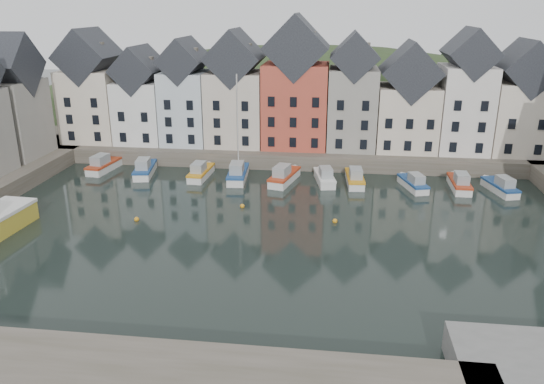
# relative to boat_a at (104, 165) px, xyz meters

# --- Properties ---
(ground) EXTENTS (260.00, 260.00, 0.00)m
(ground) POSITION_rel_boat_a_xyz_m (24.49, -19.16, -0.76)
(ground) COLOR black
(ground) RESTS_ON ground
(far_quay) EXTENTS (90.00, 16.00, 2.00)m
(far_quay) POSITION_rel_boat_a_xyz_m (24.49, 10.84, 0.24)
(far_quay) COLOR #4E493C
(far_quay) RESTS_ON ground
(near_wall) EXTENTS (50.00, 6.00, 2.00)m
(near_wall) POSITION_rel_boat_a_xyz_m (14.49, -41.16, 0.24)
(near_wall) COLOR #4E493C
(near_wall) RESTS_ON ground
(hillside) EXTENTS (153.60, 70.40, 64.00)m
(hillside) POSITION_rel_boat_a_xyz_m (24.51, 36.84, -18.72)
(hillside) COLOR #27341A
(hillside) RESTS_ON ground
(far_terrace) EXTENTS (72.37, 8.16, 17.78)m
(far_terrace) POSITION_rel_boat_a_xyz_m (27.71, 8.84, 8.12)
(far_terrace) COLOR beige
(far_terrace) RESTS_ON far_quay
(mooring_buoys) EXTENTS (20.50, 5.50, 0.50)m
(mooring_buoys) POSITION_rel_boat_a_xyz_m (20.49, -13.83, -0.61)
(mooring_buoys) COLOR orange
(mooring_buoys) RESTS_ON ground
(boat_a) EXTENTS (2.83, 6.81, 2.54)m
(boat_a) POSITION_rel_boat_a_xyz_m (0.00, 0.00, 0.00)
(boat_a) COLOR silver
(boat_a) RESTS_ON ground
(boat_b) EXTENTS (3.16, 6.90, 2.55)m
(boat_b) POSITION_rel_boat_a_xyz_m (6.00, -1.18, 0.00)
(boat_b) COLOR silver
(boat_b) RESTS_ON ground
(boat_c) EXTENTS (2.21, 6.33, 2.40)m
(boat_c) POSITION_rel_boat_a_xyz_m (13.43, -1.50, -0.04)
(boat_c) COLOR silver
(boat_c) RESTS_ON ground
(boat_d) EXTENTS (2.59, 7.02, 13.18)m
(boat_d) POSITION_rel_boat_a_xyz_m (18.26, -1.68, 0.10)
(boat_d) COLOR silver
(boat_d) RESTS_ON ground
(boat_e) EXTENTS (3.63, 7.07, 2.60)m
(boat_e) POSITION_rel_boat_a_xyz_m (24.09, -2.07, 0.02)
(boat_e) COLOR silver
(boat_e) RESTS_ON ground
(boat_f) EXTENTS (3.01, 6.39, 2.36)m
(boat_f) POSITION_rel_boat_a_xyz_m (29.08, -1.60, -0.05)
(boat_f) COLOR silver
(boat_f) RESTS_ON ground
(boat_g) EXTENTS (2.38, 6.44, 2.43)m
(boat_g) POSITION_rel_boat_a_xyz_m (32.75, -1.61, -0.03)
(boat_g) COLOR silver
(boat_g) RESTS_ON ground
(boat_h) EXTENTS (3.29, 6.02, 2.21)m
(boat_h) POSITION_rel_boat_a_xyz_m (39.64, -2.50, -0.10)
(boat_h) COLOR silver
(boat_h) RESTS_ON ground
(boat_i) EXTENTS (2.07, 6.33, 2.42)m
(boat_i) POSITION_rel_boat_a_xyz_m (45.04, -2.05, -0.04)
(boat_i) COLOR silver
(boat_i) RESTS_ON ground
(boat_j) EXTENTS (3.23, 6.19, 2.28)m
(boat_j) POSITION_rel_boat_a_xyz_m (49.58, -2.63, -0.08)
(boat_j) COLOR silver
(boat_j) RESTS_ON ground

